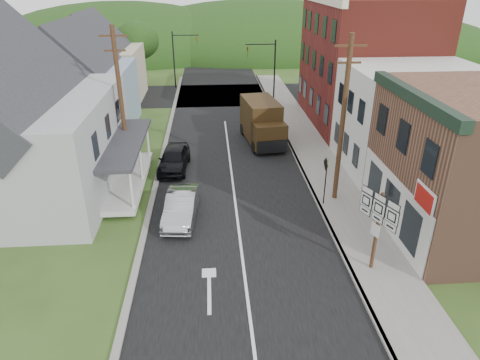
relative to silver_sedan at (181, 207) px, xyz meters
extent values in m
plane|color=#2D4719|center=(2.87, -2.02, -0.70)|extent=(120.00, 120.00, 0.00)
cube|color=black|center=(2.87, 7.98, -0.70)|extent=(9.00, 90.00, 0.02)
cube|color=black|center=(2.87, 24.98, -0.70)|extent=(60.00, 9.00, 0.02)
cube|color=slate|center=(8.77, 5.98, -0.63)|extent=(2.80, 55.00, 0.15)
cube|color=slate|center=(7.42, 5.98, -0.63)|extent=(0.20, 55.00, 0.15)
cube|color=slate|center=(-1.78, 5.98, -0.64)|extent=(0.30, 55.00, 0.12)
cube|color=silver|center=(14.17, 5.48, 2.55)|extent=(8.00, 7.00, 6.50)
cube|color=maroon|center=(14.17, 14.98, 4.30)|extent=(8.00, 12.00, 10.00)
cube|color=#A0A2A5|center=(-9.13, 3.98, 2.05)|extent=(10.00, 12.00, 5.50)
cube|color=#7E9BAC|center=(-8.13, 14.98, 1.80)|extent=(7.00, 8.00, 5.00)
cube|color=#B6AD8D|center=(-8.63, 23.98, 1.80)|extent=(7.00, 8.00, 5.00)
cylinder|color=#472D19|center=(8.47, 1.48, 3.80)|extent=(0.26, 0.26, 9.00)
cube|color=#472D19|center=(8.47, 1.48, 7.70)|extent=(1.60, 0.10, 0.10)
cube|color=#472D19|center=(8.47, 1.48, 6.90)|extent=(1.20, 0.10, 0.10)
cylinder|color=#472D19|center=(-3.63, 5.98, 3.80)|extent=(0.26, 0.26, 9.00)
cube|color=#472D19|center=(-3.63, 5.98, 7.70)|extent=(1.60, 0.10, 0.10)
cube|color=#472D19|center=(-3.63, 5.98, 6.90)|extent=(1.20, 0.10, 0.10)
cylinder|color=black|center=(7.87, 21.48, 2.30)|extent=(0.14, 0.14, 6.00)
cylinder|color=black|center=(6.47, 21.48, 4.90)|extent=(2.80, 0.10, 0.10)
imported|color=olive|center=(5.27, 21.48, 4.20)|extent=(0.16, 0.20, 1.00)
cylinder|color=black|center=(-2.13, 28.48, 2.30)|extent=(0.14, 0.14, 6.00)
cylinder|color=black|center=(-0.73, 28.48, 4.90)|extent=(2.80, 0.10, 0.10)
imported|color=olive|center=(0.47, 28.48, 4.20)|extent=(0.16, 0.20, 1.00)
cylinder|color=#382616|center=(-16.13, 17.98, 1.68)|extent=(0.36, 0.36, 4.76)
cylinder|color=#382616|center=(-6.13, 29.98, 1.26)|extent=(0.36, 0.36, 3.92)
ellipsoid|color=black|center=(-6.13, 29.98, 4.20)|extent=(4.80, 4.80, 4.08)
ellipsoid|color=black|center=(2.87, 52.98, -0.70)|extent=(90.00, 30.00, 16.00)
imported|color=#A1A1A6|center=(0.00, 0.00, 0.00)|extent=(1.84, 4.39, 1.41)
imported|color=black|center=(-0.79, 6.28, 0.05)|extent=(2.12, 4.54, 1.50)
cube|color=#2F1F0D|center=(5.38, 11.28, 1.00)|extent=(2.81, 4.56, 2.83)
cube|color=#2F1F0D|center=(5.73, 8.77, 0.52)|extent=(2.44, 1.85, 1.86)
cube|color=black|center=(5.70, 8.96, 1.30)|extent=(2.19, 1.44, 0.05)
cube|color=black|center=(5.84, 7.95, 0.03)|extent=(2.15, 0.44, 0.88)
cylinder|color=black|center=(4.70, 8.73, -0.27)|extent=(0.39, 0.91, 0.88)
cylinder|color=black|center=(6.73, 9.01, -0.27)|extent=(0.39, 0.91, 0.88)
cylinder|color=black|center=(4.17, 12.60, -0.27)|extent=(0.39, 0.91, 0.88)
cylinder|color=black|center=(6.20, 12.87, -0.27)|extent=(0.39, 0.91, 0.88)
cube|color=#472D19|center=(8.33, -4.88, 1.24)|extent=(0.15, 0.15, 3.60)
cube|color=black|center=(8.27, -4.90, 2.37)|extent=(0.83, 1.91, 0.08)
cube|color=silver|center=(8.51, -5.59, 2.84)|extent=(0.24, 0.53, 0.23)
cube|color=silver|center=(8.51, -5.59, 2.37)|extent=(0.26, 0.58, 0.57)
cube|color=silver|center=(8.51, -5.59, 1.91)|extent=(0.24, 0.53, 0.29)
cube|color=silver|center=(8.23, -4.92, 2.84)|extent=(0.24, 0.53, 0.23)
cube|color=silver|center=(8.23, -4.92, 2.37)|extent=(0.26, 0.58, 0.57)
cube|color=silver|center=(8.23, -4.92, 1.91)|extent=(0.24, 0.53, 0.29)
cube|color=silver|center=(7.96, -4.26, 2.84)|extent=(0.24, 0.53, 0.23)
cube|color=silver|center=(7.96, -4.26, 2.37)|extent=(0.26, 0.58, 0.57)
cube|color=silver|center=(7.96, -4.26, 1.91)|extent=(0.24, 0.53, 0.29)
cube|color=silver|center=(8.23, -4.92, 1.35)|extent=(0.20, 0.44, 0.57)
cylinder|color=black|center=(7.67, 0.81, 0.74)|extent=(0.07, 0.07, 2.58)
cube|color=black|center=(7.60, 0.81, 1.81)|extent=(0.05, 0.76, 0.76)
cube|color=#F9B60D|center=(7.62, 0.81, 1.81)|extent=(0.05, 0.69, 0.68)
camera|label=1|loc=(1.64, -19.33, 10.83)|focal=32.00mm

